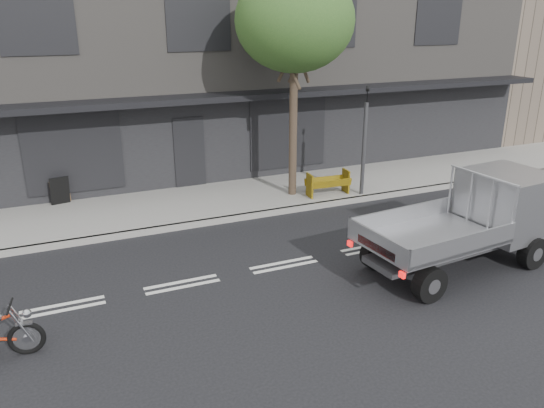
% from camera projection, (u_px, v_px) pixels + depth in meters
% --- Properties ---
extents(ground, '(80.00, 80.00, 0.00)m').
position_uv_depth(ground, '(284.00, 265.00, 12.26)').
color(ground, black).
rests_on(ground, ground).
extents(sidewalk, '(32.00, 3.20, 0.15)m').
position_uv_depth(sidewalk, '(221.00, 200.00, 16.30)').
color(sidewalk, gray).
rests_on(sidewalk, ground).
extents(kerb, '(32.00, 0.20, 0.15)m').
position_uv_depth(kerb, '(238.00, 217.00, 14.91)').
color(kerb, gray).
rests_on(kerb, ground).
extents(building_main, '(26.00, 10.00, 8.00)m').
position_uv_depth(building_main, '(165.00, 54.00, 20.68)').
color(building_main, slate).
rests_on(building_main, ground).
extents(building_neighbour, '(14.00, 10.00, 10.00)m').
position_uv_depth(building_neighbour, '(542.00, 24.00, 27.77)').
color(building_neighbour, brown).
rests_on(building_neighbour, ground).
extents(street_tree, '(3.40, 3.40, 6.74)m').
position_uv_depth(street_tree, '(295.00, 21.00, 14.93)').
color(street_tree, '#382B21').
rests_on(street_tree, ground).
extents(traffic_light_pole, '(0.12, 0.12, 3.50)m').
position_uv_depth(traffic_light_pole, '(364.00, 147.00, 16.16)').
color(traffic_light_pole, '#2D2D30').
rests_on(traffic_light_pole, ground).
extents(flatbed_ute, '(4.81, 2.31, 2.16)m').
position_uv_depth(flatbed_ute, '(493.00, 209.00, 12.20)').
color(flatbed_ute, black).
rests_on(flatbed_ute, ground).
extents(construction_barrier, '(1.40, 0.63, 0.77)m').
position_uv_depth(construction_barrier, '(331.00, 185.00, 16.29)').
color(construction_barrier, '#E2B00B').
rests_on(construction_barrier, sidewalk).
extents(sandwich_board, '(0.60, 0.46, 0.86)m').
position_uv_depth(sandwich_board, '(60.00, 191.00, 15.57)').
color(sandwich_board, black).
rests_on(sandwich_board, sidewalk).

